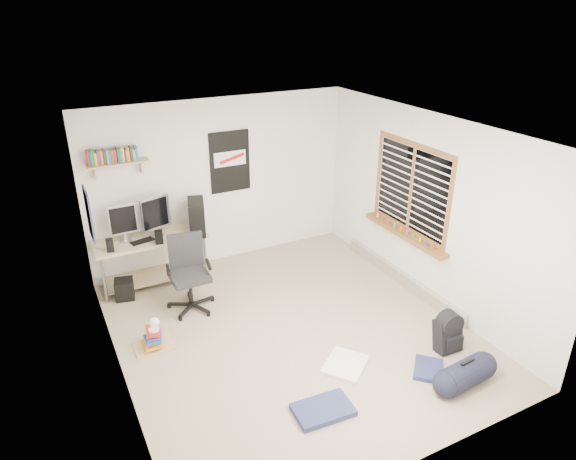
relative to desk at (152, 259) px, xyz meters
name	(u,v)px	position (x,y,z in m)	size (l,w,h in m)	color
floor	(291,331)	(1.19, -2.00, -0.37)	(4.00, 4.50, 0.01)	gray
ceiling	(291,131)	(1.19, -2.00, 2.14)	(4.00, 4.50, 0.01)	white
back_wall	(221,182)	(1.19, 0.25, 0.89)	(4.00, 0.01, 2.50)	silver
left_wall	(109,280)	(-0.81, -2.00, 0.89)	(0.01, 4.50, 2.50)	silver
right_wall	(427,209)	(3.20, -2.00, 0.89)	(0.01, 4.50, 2.50)	silver
desk	(152,259)	(0.00, 0.00, 0.00)	(1.53, 0.67, 0.70)	#BEB384
monitor_left	(124,228)	(-0.32, 0.00, 0.54)	(0.38, 0.09, 0.42)	#B9BABF
monitor_right	(156,222)	(0.12, -0.04, 0.57)	(0.43, 0.11, 0.47)	#B1B2B6
pc_tower	(197,217)	(0.66, -0.14, 0.57)	(0.22, 0.46, 0.48)	black
keyboard	(146,240)	(-0.06, -0.09, 0.34)	(0.44, 0.15, 0.02)	black
speaker_left	(110,246)	(-0.56, -0.22, 0.43)	(0.09, 0.09, 0.19)	black
speaker_right	(159,238)	(0.08, -0.27, 0.43)	(0.10, 0.10, 0.20)	black
office_chair	(189,276)	(0.27, -0.94, 0.12)	(0.66, 0.66, 1.00)	black
wall_shelf	(118,163)	(-0.26, 0.14, 1.42)	(0.80, 0.22, 0.24)	tan
poster_back_wall	(230,162)	(1.34, 0.23, 1.19)	(0.62, 0.03, 0.92)	black
poster_left_wall	(89,214)	(-0.79, -0.80, 1.14)	(0.02, 0.42, 0.60)	navy
window	(410,189)	(3.14, -1.70, 1.08)	(0.10, 1.50, 1.26)	brown
baseboard_heater	(401,278)	(3.15, -1.70, -0.28)	(0.08, 2.50, 0.18)	#B7B2A8
backpack	(447,335)	(2.64, -3.15, -0.16)	(0.30, 0.24, 0.39)	black
duffel_bag	(465,375)	(2.38, -3.71, -0.22)	(0.29, 0.29, 0.57)	black
tshirt	(345,365)	(1.43, -2.87, -0.34)	(0.49, 0.42, 0.04)	silver
jeans_a	(323,410)	(0.85, -3.36, -0.33)	(0.58, 0.37, 0.06)	navy
jeans_b	(428,369)	(2.19, -3.36, -0.34)	(0.40, 0.30, 0.05)	#22254E
book_stack	(152,336)	(-0.39, -1.53, -0.21)	(0.42, 0.34, 0.29)	brown
desk_lamp	(152,320)	(-0.37, -1.55, 0.02)	(0.12, 0.21, 0.21)	white
subwoofer	(125,289)	(-0.47, -0.28, -0.22)	(0.25, 0.25, 0.27)	black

